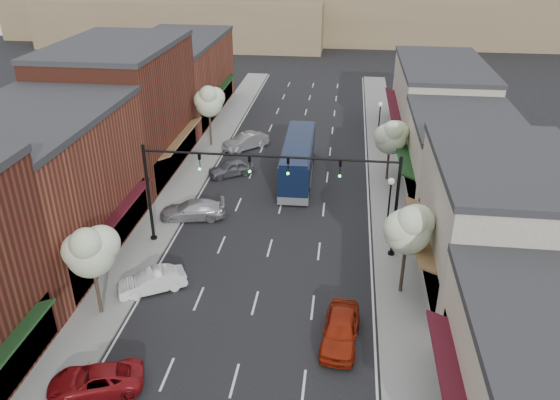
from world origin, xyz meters
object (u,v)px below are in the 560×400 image
(signal_mast_right, at_px, (359,190))
(tree_right_near, at_px, (409,228))
(tree_right_far, at_px, (391,136))
(tree_left_near, at_px, (90,250))
(parked_car_a, at_px, (96,380))
(tree_left_far, at_px, (209,101))
(parked_car_c, at_px, (192,210))
(lamp_post_near, at_px, (390,198))
(parked_car_d, at_px, (231,168))
(parked_car_e, at_px, (246,141))
(lamp_post_far, at_px, (380,117))
(signal_mast_left, at_px, (183,181))
(red_hatchback, at_px, (340,330))
(parked_car_b, at_px, (152,281))
(coach_bus, at_px, (298,159))

(signal_mast_right, relative_size, tree_right_near, 1.38)
(tree_right_near, bearing_deg, tree_right_far, 90.00)
(tree_left_near, xyz_separation_m, parked_car_a, (2.05, -5.29, -3.62))
(tree_left_far, xyz_separation_m, parked_car_c, (2.05, -14.51, -3.91))
(tree_right_far, height_order, tree_left_far, tree_left_far)
(tree_right_near, relative_size, parked_car_a, 1.37)
(lamp_post_near, xyz_separation_m, parked_car_d, (-12.76, 8.90, -2.34))
(parked_car_c, height_order, parked_car_e, parked_car_e)
(tree_left_near, xyz_separation_m, tree_left_far, (-0.00, 26.00, 0.38))
(parked_car_a, xyz_separation_m, parked_car_e, (1.37, 31.11, 0.14))
(parked_car_c, height_order, parked_car_d, parked_car_c)
(tree_left_far, distance_m, parked_car_d, 8.31)
(tree_right_far, height_order, parked_car_e, tree_right_far)
(tree_right_near, bearing_deg, parked_car_e, 121.12)
(parked_car_c, bearing_deg, lamp_post_far, 127.62)
(signal_mast_left, relative_size, parked_car_c, 1.73)
(signal_mast_left, bearing_deg, parked_car_a, -92.48)
(red_hatchback, height_order, parked_car_d, red_hatchback)
(lamp_post_near, distance_m, parked_car_d, 15.73)
(signal_mast_left, distance_m, parked_car_e, 18.20)
(tree_right_near, bearing_deg, parked_car_b, -174.16)
(tree_right_far, bearing_deg, lamp_post_far, 93.88)
(signal_mast_left, relative_size, parked_car_b, 2.08)
(tree_right_far, bearing_deg, tree_right_near, -90.00)
(red_hatchback, distance_m, parked_car_b, 11.52)
(tree_left_far, xyz_separation_m, parked_car_a, (2.05, -31.29, -4.00))
(parked_car_c, bearing_deg, parked_car_e, 162.35)
(tree_right_near, bearing_deg, signal_mast_left, 163.81)
(tree_left_far, xyz_separation_m, coach_bus, (9.05, -6.42, -2.85))
(signal_mast_right, distance_m, parked_car_b, 13.65)
(tree_right_near, xyz_separation_m, coach_bus, (-7.55, 15.58, -2.69))
(signal_mast_left, bearing_deg, parked_car_b, -95.97)
(tree_left_near, distance_m, coach_bus, 21.71)
(red_hatchback, bearing_deg, tree_left_near, -177.67)
(tree_right_far, distance_m, parked_car_d, 13.73)
(lamp_post_far, bearing_deg, tree_left_near, -119.78)
(signal_mast_right, xyz_separation_m, coach_bus, (-4.82, 11.53, -2.87))
(lamp_post_near, height_order, parked_car_a, lamp_post_near)
(tree_right_near, height_order, parked_car_b, tree_right_near)
(red_hatchback, bearing_deg, signal_mast_right, 90.04)
(signal_mast_left, relative_size, red_hatchback, 1.82)
(tree_right_near, height_order, red_hatchback, tree_right_near)
(tree_left_near, bearing_deg, lamp_post_near, 33.33)
(lamp_post_near, relative_size, red_hatchback, 0.99)
(tree_left_near, relative_size, coach_bus, 0.52)
(parked_car_c, bearing_deg, tree_left_near, -22.31)
(tree_right_far, relative_size, tree_left_far, 0.89)
(tree_right_near, bearing_deg, tree_left_near, -166.45)
(parked_car_a, distance_m, parked_car_e, 31.14)
(lamp_post_near, bearing_deg, tree_right_far, 86.69)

